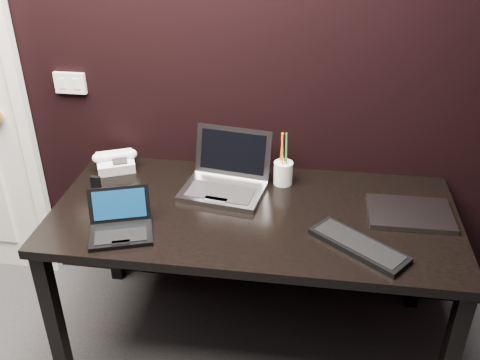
# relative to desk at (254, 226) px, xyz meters

# --- Properties ---
(wall_back) EXTENTS (4.00, 0.00, 4.00)m
(wall_back) POSITION_rel_desk_xyz_m (-0.30, 0.40, 0.64)
(wall_back) COLOR black
(wall_back) RESTS_ON ground
(wall_switch) EXTENTS (0.15, 0.02, 0.10)m
(wall_switch) POSITION_rel_desk_xyz_m (-0.92, 0.39, 0.46)
(wall_switch) COLOR silver
(wall_switch) RESTS_ON wall_back
(desk) EXTENTS (1.70, 0.80, 0.74)m
(desk) POSITION_rel_desk_xyz_m (0.00, 0.00, 0.00)
(desk) COLOR black
(desk) RESTS_ON ground
(netbook) EXTENTS (0.30, 0.28, 0.15)m
(netbook) POSITION_rel_desk_xyz_m (-0.50, -0.23, 0.11)
(netbook) COLOR black
(netbook) RESTS_ON desk
(silver_laptop) EXTENTS (0.40, 0.37, 0.24)m
(silver_laptop) POSITION_rel_desk_xyz_m (-0.15, 0.16, 0.12)
(silver_laptop) COLOR gray
(silver_laptop) RESTS_ON desk
(ext_keyboard) EXTENTS (0.39, 0.34, 0.02)m
(ext_keyboard) POSITION_rel_desk_xyz_m (0.42, -0.20, 0.09)
(ext_keyboard) COLOR black
(ext_keyboard) RESTS_ON desk
(closed_laptop) EXTENTS (0.34, 0.25, 0.02)m
(closed_laptop) POSITION_rel_desk_xyz_m (0.64, 0.05, 0.09)
(closed_laptop) COLOR gray
(closed_laptop) RESTS_ON desk
(desk_phone) EXTENTS (0.22, 0.21, 0.10)m
(desk_phone) POSITION_rel_desk_xyz_m (-0.70, 0.27, 0.12)
(desk_phone) COLOR silver
(desk_phone) RESTS_ON desk
(mobile_phone) EXTENTS (0.05, 0.04, 0.08)m
(mobile_phone) POSITION_rel_desk_xyz_m (-0.71, 0.04, 0.11)
(mobile_phone) COLOR black
(mobile_phone) RESTS_ON desk
(pen_cup) EXTENTS (0.09, 0.09, 0.25)m
(pen_cup) POSITION_rel_desk_xyz_m (0.10, 0.25, 0.14)
(pen_cup) COLOR white
(pen_cup) RESTS_ON desk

